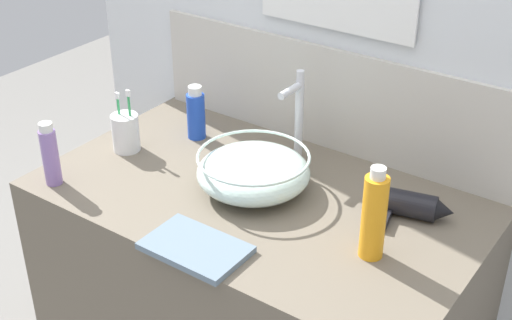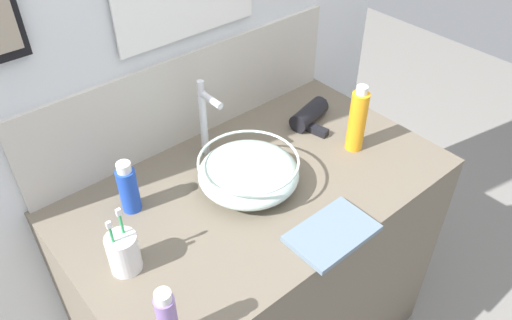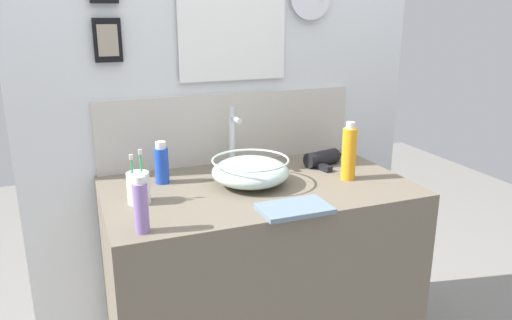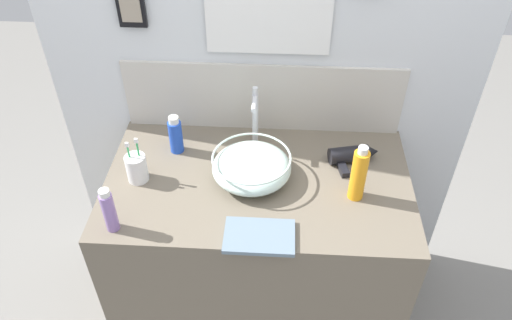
{
  "view_description": "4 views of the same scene",
  "coord_description": "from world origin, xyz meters",
  "px_view_note": "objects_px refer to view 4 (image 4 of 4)",
  "views": [
    {
      "loc": [
        0.89,
        -1.28,
        1.84
      ],
      "look_at": [
        -0.01,
        0.0,
        0.96
      ],
      "focal_mm": 50.0,
      "sensor_mm": 36.0,
      "label": 1
    },
    {
      "loc": [
        -0.72,
        -0.83,
        1.86
      ],
      "look_at": [
        -0.01,
        0.0,
        0.96
      ],
      "focal_mm": 35.0,
      "sensor_mm": 36.0,
      "label": 2
    },
    {
      "loc": [
        -0.65,
        -1.67,
        1.49
      ],
      "look_at": [
        -0.01,
        0.0,
        0.96
      ],
      "focal_mm": 35.0,
      "sensor_mm": 36.0,
      "label": 3
    },
    {
      "loc": [
        0.08,
        -1.36,
        2.14
      ],
      "look_at": [
        -0.01,
        0.0,
        0.96
      ],
      "focal_mm": 35.0,
      "sensor_mm": 36.0,
      "label": 4
    }
  ],
  "objects_px": {
    "faucet": "(255,114)",
    "hand_towel": "(259,236)",
    "glass_bowl_sink": "(252,167)",
    "soap_dispenser": "(176,135)",
    "hair_drier": "(352,155)",
    "spray_bottle": "(359,174)",
    "toothbrush_cup": "(137,168)",
    "lotion_bottle": "(109,211)"
  },
  "relations": [
    {
      "from": "glass_bowl_sink",
      "to": "hand_towel",
      "type": "xyz_separation_m",
      "value": [
        0.05,
        -0.29,
        -0.05
      ]
    },
    {
      "from": "glass_bowl_sink",
      "to": "spray_bottle",
      "type": "xyz_separation_m",
      "value": [
        0.38,
        -0.08,
        0.05
      ]
    },
    {
      "from": "glass_bowl_sink",
      "to": "hair_drier",
      "type": "relative_size",
      "value": 1.44
    },
    {
      "from": "spray_bottle",
      "to": "lotion_bottle",
      "type": "bearing_deg",
      "value": -166.27
    },
    {
      "from": "hand_towel",
      "to": "glass_bowl_sink",
      "type": "bearing_deg",
      "value": 98.82
    },
    {
      "from": "toothbrush_cup",
      "to": "lotion_bottle",
      "type": "height_order",
      "value": "toothbrush_cup"
    },
    {
      "from": "glass_bowl_sink",
      "to": "faucet",
      "type": "xyz_separation_m",
      "value": [
        0.0,
        0.21,
        0.09
      ]
    },
    {
      "from": "hair_drier",
      "to": "toothbrush_cup",
      "type": "relative_size",
      "value": 1.1
    },
    {
      "from": "lotion_bottle",
      "to": "hand_towel",
      "type": "height_order",
      "value": "lotion_bottle"
    },
    {
      "from": "faucet",
      "to": "hair_drier",
      "type": "distance_m",
      "value": 0.41
    },
    {
      "from": "hair_drier",
      "to": "hand_towel",
      "type": "bearing_deg",
      "value": -129.4
    },
    {
      "from": "soap_dispenser",
      "to": "lotion_bottle",
      "type": "distance_m",
      "value": 0.45
    },
    {
      "from": "soap_dispenser",
      "to": "faucet",
      "type": "bearing_deg",
      "value": 11.58
    },
    {
      "from": "hair_drier",
      "to": "toothbrush_cup",
      "type": "xyz_separation_m",
      "value": [
        -0.81,
        -0.15,
        0.02
      ]
    },
    {
      "from": "glass_bowl_sink",
      "to": "toothbrush_cup",
      "type": "relative_size",
      "value": 1.58
    },
    {
      "from": "soap_dispenser",
      "to": "hair_drier",
      "type": "bearing_deg",
      "value": -2.01
    },
    {
      "from": "lotion_bottle",
      "to": "hand_towel",
      "type": "distance_m",
      "value": 0.5
    },
    {
      "from": "soap_dispenser",
      "to": "spray_bottle",
      "type": "distance_m",
      "value": 0.72
    },
    {
      "from": "spray_bottle",
      "to": "hand_towel",
      "type": "xyz_separation_m",
      "value": [
        -0.33,
        -0.22,
        -0.1
      ]
    },
    {
      "from": "glass_bowl_sink",
      "to": "faucet",
      "type": "bearing_deg",
      "value": 90.0
    },
    {
      "from": "hair_drier",
      "to": "lotion_bottle",
      "type": "xyz_separation_m",
      "value": [
        -0.83,
        -0.4,
        0.05
      ]
    },
    {
      "from": "glass_bowl_sink",
      "to": "spray_bottle",
      "type": "distance_m",
      "value": 0.39
    },
    {
      "from": "faucet",
      "to": "hand_towel",
      "type": "distance_m",
      "value": 0.52
    },
    {
      "from": "hair_drier",
      "to": "spray_bottle",
      "type": "bearing_deg",
      "value": -91.08
    },
    {
      "from": "toothbrush_cup",
      "to": "soap_dispenser",
      "type": "bearing_deg",
      "value": 56.89
    },
    {
      "from": "spray_bottle",
      "to": "lotion_bottle",
      "type": "relative_size",
      "value": 1.29
    },
    {
      "from": "hand_towel",
      "to": "soap_dispenser",
      "type": "bearing_deg",
      "value": 129.08
    },
    {
      "from": "faucet",
      "to": "soap_dispenser",
      "type": "bearing_deg",
      "value": -168.42
    },
    {
      "from": "glass_bowl_sink",
      "to": "hair_drier",
      "type": "bearing_deg",
      "value": 17.21
    },
    {
      "from": "hair_drier",
      "to": "toothbrush_cup",
      "type": "bearing_deg",
      "value": -169.34
    },
    {
      "from": "toothbrush_cup",
      "to": "spray_bottle",
      "type": "xyz_separation_m",
      "value": [
        0.8,
        -0.04,
        0.05
      ]
    },
    {
      "from": "spray_bottle",
      "to": "hair_drier",
      "type": "bearing_deg",
      "value": 88.92
    },
    {
      "from": "toothbrush_cup",
      "to": "soap_dispenser",
      "type": "xyz_separation_m",
      "value": [
        0.11,
        0.18,
        0.02
      ]
    },
    {
      "from": "faucet",
      "to": "hand_towel",
      "type": "xyz_separation_m",
      "value": [
        0.05,
        -0.5,
        -0.14
      ]
    },
    {
      "from": "soap_dispenser",
      "to": "spray_bottle",
      "type": "height_order",
      "value": "spray_bottle"
    },
    {
      "from": "faucet",
      "to": "lotion_bottle",
      "type": "height_order",
      "value": "faucet"
    },
    {
      "from": "spray_bottle",
      "to": "toothbrush_cup",
      "type": "bearing_deg",
      "value": 176.95
    },
    {
      "from": "toothbrush_cup",
      "to": "soap_dispenser",
      "type": "distance_m",
      "value": 0.21
    },
    {
      "from": "glass_bowl_sink",
      "to": "soap_dispenser",
      "type": "distance_m",
      "value": 0.34
    },
    {
      "from": "lotion_bottle",
      "to": "hand_towel",
      "type": "bearing_deg",
      "value": -1.61
    },
    {
      "from": "soap_dispenser",
      "to": "hand_towel",
      "type": "bearing_deg",
      "value": -50.92
    },
    {
      "from": "spray_bottle",
      "to": "glass_bowl_sink",
      "type": "bearing_deg",
      "value": 168.69
    }
  ]
}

